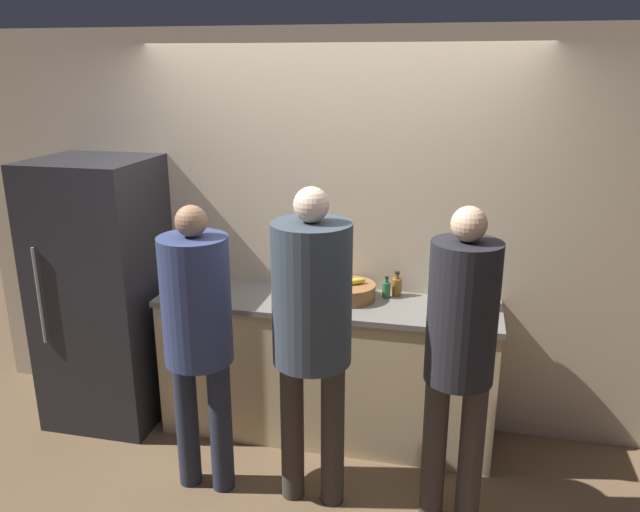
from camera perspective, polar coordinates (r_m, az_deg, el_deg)
ground_plane at (r=4.12m, az=-0.42°, el=-18.02°), size 14.00×14.00×0.00m
wall_back at (r=4.10m, az=1.46°, el=1.95°), size 5.20×0.06×2.60m
counter at (r=4.15m, az=0.61°, el=-10.11°), size 2.16×0.58×0.95m
refrigerator at (r=4.45m, az=-19.15°, el=-3.18°), size 0.73×0.72×1.80m
person_left at (r=3.47m, az=-11.13°, el=-6.16°), size 0.38×0.38×1.68m
person_center at (r=3.26m, az=-0.75°, el=-5.54°), size 0.42×0.42×1.80m
person_right at (r=3.24m, az=12.72°, el=-7.70°), size 0.35×0.35×1.74m
fruit_bowl at (r=3.96m, az=2.58°, el=-3.22°), size 0.35×0.35×0.14m
utensil_crock at (r=4.31m, az=-9.71°, el=-1.51°), size 0.11×0.11×0.25m
bottle_amber at (r=4.04m, az=7.03°, el=-2.74°), size 0.07×0.07×0.16m
bottle_green at (r=4.00m, az=6.09°, el=-3.04°), size 0.05×0.05×0.14m
cup_blue at (r=4.05m, az=-12.54°, el=-3.31°), size 0.09×0.09×0.08m
potted_plant at (r=3.91m, az=14.51°, el=-2.85°), size 0.14×0.14×0.24m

